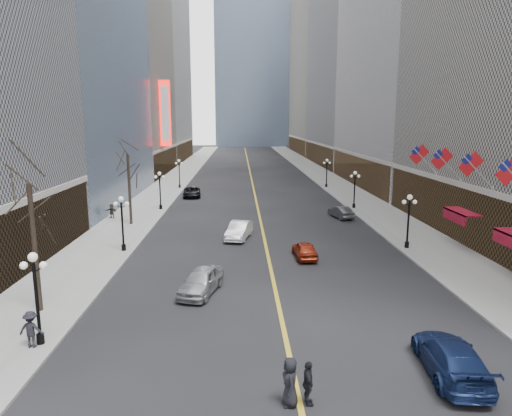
{
  "coord_description": "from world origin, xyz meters",
  "views": [
    {
      "loc": [
        -2.24,
        -6.57,
        10.61
      ],
      "look_at": [
        -1.38,
        16.89,
        6.13
      ],
      "focal_mm": 32.0,
      "sensor_mm": 36.0,
      "label": 1
    }
  ],
  "objects": [
    {
      "name": "ped_crossing_b",
      "position": [
        -0.39,
        9.0,
        0.96
      ],
      "size": [
        0.57,
        0.97,
        1.92
      ],
      "primitive_type": "imported",
      "rotation": [
        0.0,
        0.0,
        -1.51
      ],
      "color": "black",
      "rests_on": "ground"
    },
    {
      "name": "car_nb_near",
      "position": [
        -4.68,
        20.64,
        0.79
      ],
      "size": [
        3.04,
        4.97,
        1.58
      ],
      "primitive_type": "imported",
      "rotation": [
        0.0,
        0.0,
        -0.27
      ],
      "color": "#ABAEB3",
      "rests_on": "ground"
    },
    {
      "name": "tree_west_near",
      "position": [
        -13.5,
        18.0,
        6.24
      ],
      "size": [
        3.6,
        3.6,
        7.92
      ],
      "color": "#2D231C",
      "rests_on": "sidewalk_west"
    },
    {
      "name": "bldg_east_d",
      "position": [
        29.9,
        149.0,
        31.17
      ],
      "size": [
        26.6,
        46.6,
        62.8
      ],
      "color": "#9D9382",
      "rests_on": "ground"
    },
    {
      "name": "ped_west_walk",
      "position": [
        -12.04,
        13.67,
        1.04
      ],
      "size": [
        1.18,
        0.56,
        1.78
      ],
      "primitive_type": "imported",
      "rotation": [
        0.0,
        0.0,
        3.07
      ],
      "color": "black",
      "rests_on": "sidewalk_west"
    },
    {
      "name": "car_sb_mid",
      "position": [
        2.85,
        27.87,
        0.67
      ],
      "size": [
        1.77,
        4.0,
        1.34
      ],
      "primitive_type": "imported",
      "rotation": [
        0.0,
        0.0,
        3.19
      ],
      "color": "maroon",
      "rests_on": "ground"
    },
    {
      "name": "bldg_east_c",
      "position": [
        29.88,
        106.0,
        24.18
      ],
      "size": [
        26.6,
        40.6,
        48.8
      ],
      "color": "gray",
      "rests_on": "ground"
    },
    {
      "name": "car_nb_far",
      "position": [
        -9.0,
        57.64,
        0.72
      ],
      "size": [
        2.84,
        5.35,
        1.43
      ],
      "primitive_type": "imported",
      "rotation": [
        0.0,
        0.0,
        0.09
      ],
      "color": "black",
      "rests_on": "ground"
    },
    {
      "name": "streetlamp_west_0",
      "position": [
        -11.8,
        14.0,
        2.9
      ],
      "size": [
        1.26,
        0.44,
        4.52
      ],
      "color": "black",
      "rests_on": "sidewalk_west"
    },
    {
      "name": "ped_west_far",
      "position": [
        -16.26,
        42.93,
        0.93
      ],
      "size": [
        1.5,
        0.94,
        1.56
      ],
      "primitive_type": "imported",
      "rotation": [
        0.0,
        0.0,
        -0.4
      ],
      "color": "#2C2518",
      "rests_on": "sidewalk_west"
    },
    {
      "name": "tree_west_far",
      "position": [
        -13.5,
        40.0,
        6.24
      ],
      "size": [
        3.6,
        3.6,
        7.92
      ],
      "color": "#2D231C",
      "rests_on": "sidewalk_west"
    },
    {
      "name": "streetlamp_west_1",
      "position": [
        -11.8,
        30.0,
        2.9
      ],
      "size": [
        1.26,
        0.44,
        4.52
      ],
      "color": "black",
      "rests_on": "sidewalk_west"
    },
    {
      "name": "flag_3",
      "position": [
        15.31,
        27.0,
        7.29
      ],
      "size": [
        2.87,
        0.12,
        2.87
      ],
      "color": "#B2B2B7",
      "rests_on": "ground"
    },
    {
      "name": "bldg_west_d",
      "position": [
        -29.92,
        121.0,
        36.17
      ],
      "size": [
        26.6,
        38.6,
        72.8
      ],
      "color": "silver",
      "rests_on": "ground"
    },
    {
      "name": "flag_2",
      "position": [
        15.31,
        22.0,
        7.29
      ],
      "size": [
        2.87,
        0.12,
        2.87
      ],
      "color": "#B2B2B7",
      "rests_on": "ground"
    },
    {
      "name": "lane_line",
      "position": [
        0.0,
        80.0,
        0.01
      ],
      "size": [
        0.25,
        200.0,
        0.02
      ],
      "primitive_type": "cube",
      "color": "gold",
      "rests_on": "ground"
    },
    {
      "name": "awning_c",
      "position": [
        16.11,
        30.0,
        3.08
      ],
      "size": [
        1.4,
        4.0,
        0.93
      ],
      "color": "maroon",
      "rests_on": "ground"
    },
    {
      "name": "car_nb_mid",
      "position": [
        -2.3,
        34.07,
        0.78
      ],
      "size": [
        2.69,
        5.01,
        1.57
      ],
      "primitive_type": "imported",
      "rotation": [
        0.0,
        0.0,
        -0.23
      ],
      "color": "silver",
      "rests_on": "ground"
    },
    {
      "name": "streetlamp_east_3",
      "position": [
        11.8,
        66.0,
        2.9
      ],
      "size": [
        1.26,
        0.44,
        4.52
      ],
      "color": "black",
      "rests_on": "sidewalk_east"
    },
    {
      "name": "bldg_west_c",
      "position": [
        -29.88,
        87.0,
        25.19
      ],
      "size": [
        26.6,
        30.6,
        50.8
      ],
      "color": "#9D9382",
      "rests_on": "ground"
    },
    {
      "name": "streetlamp_east_2",
      "position": [
        11.8,
        48.0,
        2.9
      ],
      "size": [
        1.26,
        0.44,
        4.52
      ],
      "color": "black",
      "rests_on": "sidewalk_east"
    },
    {
      "name": "streetlamp_east_1",
      "position": [
        11.8,
        30.0,
        2.9
      ],
      "size": [
        1.26,
        0.44,
        4.52
      ],
      "color": "black",
      "rests_on": "sidewalk_east"
    },
    {
      "name": "flag_5",
      "position": [
        15.31,
        37.0,
        7.29
      ],
      "size": [
        2.87,
        0.12,
        2.87
      ],
      "color": "#B2B2B7",
      "rests_on": "ground"
    },
    {
      "name": "car_sb_near",
      "position": [
        6.66,
        10.88,
        0.78
      ],
      "size": [
        2.72,
        5.58,
        1.56
      ],
      "primitive_type": "imported",
      "rotation": [
        0.0,
        0.0,
        3.04
      ],
      "color": "#14234E",
      "rests_on": "ground"
    },
    {
      "name": "ped_crossing_a",
      "position": [
        0.3,
        9.0,
        0.88
      ],
      "size": [
        0.5,
        1.05,
        1.76
      ],
      "primitive_type": "imported",
      "rotation": [
        0.0,
        0.0,
        1.6
      ],
      "color": "black",
      "rests_on": "ground"
    },
    {
      "name": "streetlamp_west_2",
      "position": [
        -11.8,
        48.0,
        2.9
      ],
      "size": [
        1.26,
        0.44,
        4.52
      ],
      "color": "black",
      "rests_on": "sidewalk_west"
    },
    {
      "name": "streetlamp_west_3",
      "position": [
        -11.8,
        66.0,
        2.9
      ],
      "size": [
        1.26,
        0.44,
        4.52
      ],
      "color": "black",
      "rests_on": "sidewalk_west"
    },
    {
      "name": "theatre_marquee",
      "position": [
        -15.88,
        80.0,
        12.0
      ],
      "size": [
        2.0,
        0.55,
        12.0
      ],
      "color": "red",
      "rests_on": "ground"
    },
    {
      "name": "car_sb_far",
      "position": [
        9.0,
        42.74,
        0.66
      ],
      "size": [
        2.34,
        4.22,
        1.32
      ],
      "primitive_type": "imported",
      "rotation": [
        0.0,
        0.0,
        3.39
      ],
      "color": "#414447",
      "rests_on": "ground"
    },
    {
      "name": "flag_4",
      "position": [
        15.31,
        32.0,
        7.29
      ],
      "size": [
        2.87,
        0.12,
        2.87
      ],
      "color": "#B2B2B7",
      "rests_on": "ground"
    },
    {
      "name": "sidewalk_east",
      "position": [
        14.0,
        70.0,
        0.07
      ],
      "size": [
        6.0,
        230.0,
        0.15
      ],
      "primitive_type": "cube",
      "color": "gray",
      "rests_on": "ground"
    },
    {
      "name": "sidewalk_west",
      "position": [
        -14.0,
        70.0,
        0.07
      ],
      "size": [
        6.0,
        230.0,
        0.15
      ],
      "primitive_type": "cube",
      "color": "gray",
      "rests_on": "ground"
    }
  ]
}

